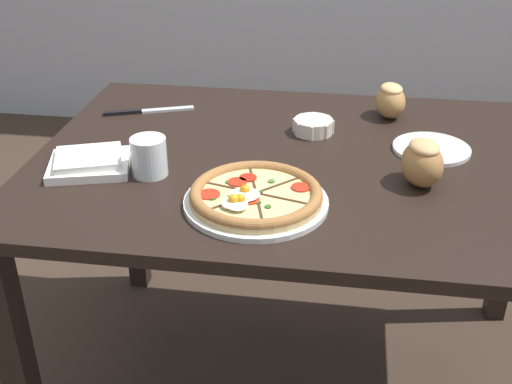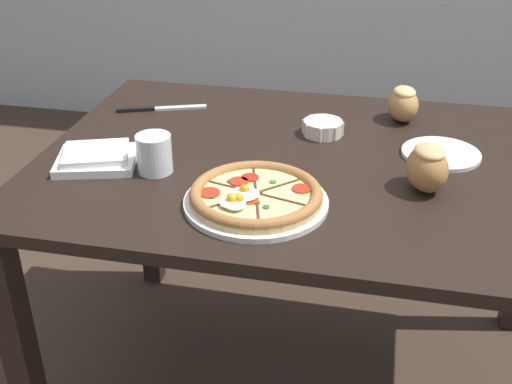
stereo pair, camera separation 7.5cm
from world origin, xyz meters
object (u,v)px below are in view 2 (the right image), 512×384
at_px(ramekin_bowl, 323,127).
at_px(side_saucer, 441,154).
at_px(bread_piece_far, 427,167).
at_px(water_glass, 154,156).
at_px(dining_table, 315,195).
at_px(knife_main, 161,108).
at_px(napkin_folded, 96,158).
at_px(bread_piece_mid, 403,103).
at_px(pizza, 255,197).

xyz_separation_m(ramekin_bowl, side_saucer, (0.29, -0.07, -0.02)).
distance_m(bread_piece_far, water_glass, 0.60).
distance_m(dining_table, side_saucer, 0.32).
bearing_deg(knife_main, side_saucer, -30.78).
xyz_separation_m(dining_table, bread_piece_far, (0.25, -0.10, 0.15)).
distance_m(dining_table, water_glass, 0.40).
xyz_separation_m(napkin_folded, bread_piece_mid, (0.70, 0.42, 0.03)).
height_order(dining_table, side_saucer, side_saucer).
relative_size(ramekin_bowl, bread_piece_far, 0.79).
height_order(dining_table, bread_piece_mid, bread_piece_mid).
bearing_deg(bread_piece_far, ramekin_bowl, 135.60).
relative_size(ramekin_bowl, bread_piece_mid, 0.90).
relative_size(bread_piece_mid, side_saucer, 0.64).
bearing_deg(water_glass, bread_piece_mid, 38.08).
bearing_deg(knife_main, bread_piece_far, -44.44).
relative_size(ramekin_bowl, knife_main, 0.45).
bearing_deg(napkin_folded, side_saucer, 15.39).
bearing_deg(dining_table, napkin_folded, -165.28).
relative_size(napkin_folded, bread_piece_far, 1.58).
bearing_deg(dining_table, ramekin_bowl, 92.19).
distance_m(napkin_folded, knife_main, 0.36).
height_order(bread_piece_far, side_saucer, bread_piece_far).
distance_m(ramekin_bowl, knife_main, 0.47).
xyz_separation_m(ramekin_bowl, napkin_folded, (-0.50, -0.28, -0.00)).
bearing_deg(pizza, ramekin_bowl, 76.70).
xyz_separation_m(ramekin_bowl, knife_main, (-0.47, 0.08, -0.02)).
bearing_deg(napkin_folded, ramekin_bowl, 29.72).
bearing_deg(water_glass, bread_piece_far, 3.92).
height_order(bread_piece_mid, bread_piece_far, bread_piece_far).
relative_size(bread_piece_far, side_saucer, 0.73).
bearing_deg(bread_piece_mid, water_glass, -141.92).
distance_m(knife_main, water_glass, 0.39).
relative_size(ramekin_bowl, water_glass, 1.22).
distance_m(pizza, water_glass, 0.28).
relative_size(pizza, napkin_folded, 1.41).
bearing_deg(side_saucer, bread_piece_mid, 115.03).
bearing_deg(pizza, water_glass, 158.08).
distance_m(bread_piece_mid, water_glass, 0.70).
bearing_deg(pizza, bread_piece_mid, 61.37).
bearing_deg(dining_table, water_glass, -158.88).
bearing_deg(napkin_folded, knife_main, 85.31).
height_order(napkin_folded, knife_main, napkin_folded).
bearing_deg(bread_piece_far, water_glass, -176.08).
height_order(ramekin_bowl, bread_piece_far, bread_piece_far).
bearing_deg(ramekin_bowl, dining_table, -87.81).
height_order(pizza, side_saucer, pizza).
bearing_deg(bread_piece_far, bread_piece_mid, 98.02).
relative_size(dining_table, ramekin_bowl, 12.25).
height_order(pizza, ramekin_bowl, pizza).
bearing_deg(napkin_folded, water_glass, -2.06).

